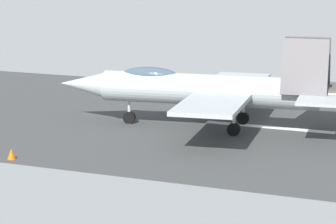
{
  "coord_description": "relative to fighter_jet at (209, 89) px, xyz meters",
  "views": [
    {
      "loc": [
        -11.73,
        45.43,
        10.47
      ],
      "look_at": [
        3.84,
        7.98,
        2.2
      ],
      "focal_mm": 85.09,
      "sensor_mm": 36.0,
      "label": 1
    }
  ],
  "objects": [
    {
      "name": "ground_plane",
      "position": [
        -3.88,
        -1.56,
        -2.4
      ],
      "size": [
        400.0,
        400.0,
        0.0
      ],
      "primitive_type": "plane",
      "color": "gray"
    },
    {
      "name": "runway_strip",
      "position": [
        -3.9,
        -1.56,
        -2.39
      ],
      "size": [
        240.0,
        26.0,
        0.02
      ],
      "color": "#3F4040",
      "rests_on": "ground"
    },
    {
      "name": "fighter_jet",
      "position": [
        0.0,
        0.0,
        0.0
      ],
      "size": [
        17.8,
        14.48,
        5.6
      ],
      "color": "#A9B3B4",
      "rests_on": "ground"
    },
    {
      "name": "marker_cone_mid",
      "position": [
        6.81,
        10.72,
        -2.13
      ],
      "size": [
        0.44,
        0.44,
        0.55
      ],
      "primitive_type": "cone",
      "color": "orange",
      "rests_on": "ground"
    }
  ]
}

